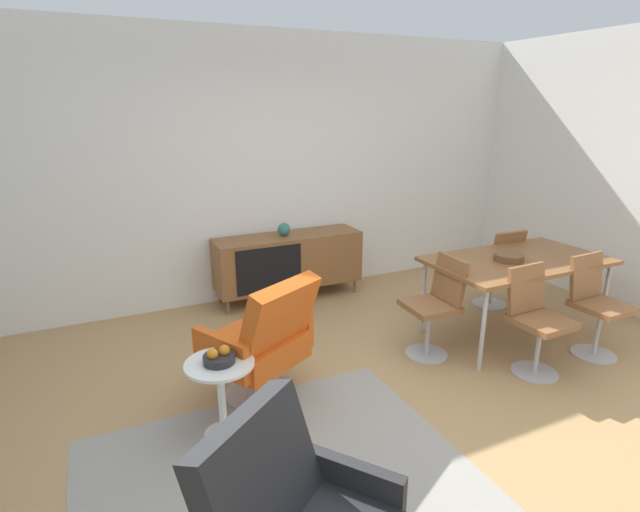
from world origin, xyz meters
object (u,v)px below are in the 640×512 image
Objects in this scene: dining_chair_front_right at (596,302)px; side_table_round at (221,390)px; dining_chair_back_right at (498,264)px; lounge_chair_red at (262,339)px; sideboard at (288,260)px; fruit_bowl at (219,357)px; wooden_bowl_on_table at (509,257)px; dining_chair_front_left at (536,316)px; vase_cobalt at (284,229)px; dining_table at (517,263)px; dining_chair_near_window at (436,303)px.

side_table_round is (-3.15, 0.26, -0.15)m from dining_chair_front_right.
dining_chair_front_right is 1.12m from dining_chair_back_right.
dining_chair_front_right is 0.90× the size of lounge_chair_red.
sideboard is 8.00× the size of fruit_bowl.
sideboard is at bearing 129.55° from wooden_bowl_on_table.
dining_chair_back_right is 1.32m from dining_chair_front_left.
dining_table is (1.58, -1.72, -0.09)m from vase_cobalt.
dining_table is at bearing 0.18° from dining_chair_near_window.
dining_chair_front_right reaches higher than side_table_round.
dining_chair_near_window is 0.77m from dining_chair_front_left.
dining_chair_back_right is 3.27m from fruit_bowl.
lounge_chair_red is at bearing -179.72° from dining_chair_near_window.
vase_cobalt is at bearing 149.03° from dining_chair_back_right.
vase_cobalt is 0.16× the size of dining_chair_back_right.
dining_chair_near_window reaches higher than wooden_bowl_on_table.
dining_table is at bearing 121.88° from dining_chair_front_right.
side_table_round is (-1.22, -2.02, -0.47)m from vase_cobalt.
dining_chair_near_window is (-0.89, -0.00, -0.23)m from dining_table.
sideboard is 2.32m from dining_table.
dining_chair_near_window is 1.94m from side_table_round.
sideboard is 2.57m from dining_chair_front_left.
vase_cobalt is at bearing 177.51° from sideboard.
wooden_bowl_on_table is (1.46, -1.72, -0.02)m from vase_cobalt.
vase_cobalt reaches higher than side_table_round.
fruit_bowl is at bearing -142.84° from lounge_chair_red.
wooden_bowl_on_table is 0.79m from dining_chair_back_right.
dining_chair_near_window is at bearing -179.82° from dining_table.
sideboard is 2.96m from dining_chair_front_right.
sideboard is at bearing 131.91° from dining_table.
dining_chair_back_right is at bearing 24.44° from dining_chair_near_window.
lounge_chair_red is (-2.42, -0.01, -0.23)m from dining_table.
dining_chair_back_right is at bearing -30.97° from vase_cobalt.
wooden_bowl_on_table is at bearing -177.26° from dining_table.
dining_table is at bearing -121.85° from dining_chair_back_right.
dining_chair_near_window is (0.69, -1.72, -0.32)m from vase_cobalt.
vase_cobalt is 0.09× the size of dining_table.
vase_cobalt is at bearing 58.82° from fruit_bowl.
dining_chair_near_window reaches higher than dining_table.
wooden_bowl_on_table is 2.74m from side_table_round.
dining_table is 3.08× the size of side_table_round.
dining_chair_back_right is at bearing 15.23° from side_table_round.
dining_chair_back_right is 3.27m from side_table_round.
dining_chair_back_right is at bearing 11.61° from lounge_chair_red.
dining_chair_back_right is (-0.00, 1.12, 0.00)m from dining_chair_front_right.
dining_table is at bearing 57.77° from dining_chair_front_left.
sideboard is 1.00× the size of dining_table.
dining_chair_front_left is at bearing -6.06° from side_table_round.
lounge_chair_red is at bearing 37.16° from fruit_bowl.
vase_cobalt is 2.27m from dining_chair_back_right.
dining_table is 2.43m from lounge_chair_red.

